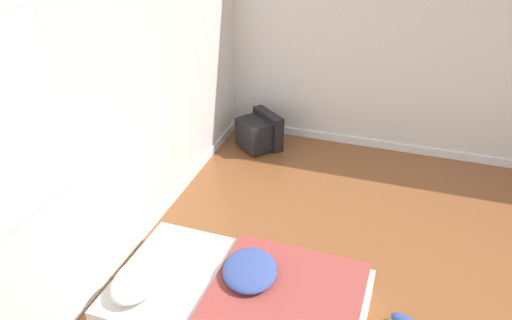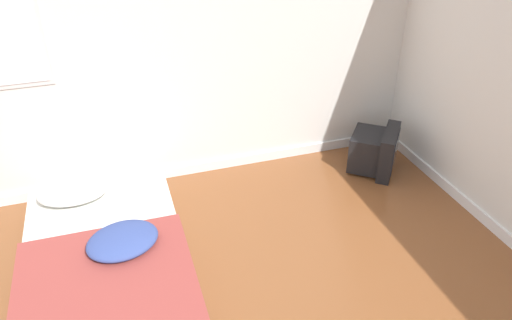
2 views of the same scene
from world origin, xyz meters
name	(u,v)px [view 1 (image 1 of 2)]	position (x,y,z in m)	size (l,w,h in m)	color
wall_back	(93,118)	(-0.02, 2.51, 1.29)	(7.63, 0.08, 2.60)	silver
wall_right	(470,43)	(2.65, 0.00, 1.29)	(0.08, 7.37, 2.60)	silver
mattress_bed	(238,298)	(-0.21, 1.40, 0.13)	(1.09, 1.80, 0.35)	silver
crt_tv	(260,132)	(2.19, 2.03, 0.19)	(0.56, 0.57, 0.41)	black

